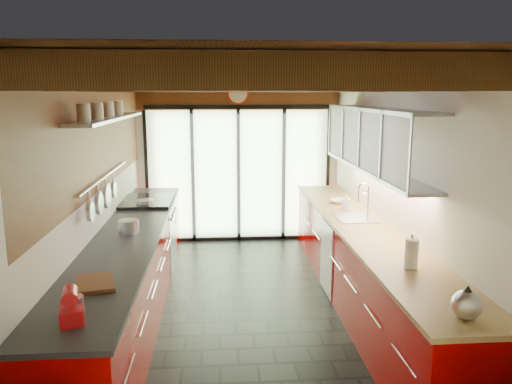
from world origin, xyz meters
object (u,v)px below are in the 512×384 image
at_px(paper_towel, 411,254).
at_px(stand_mixer, 72,307).
at_px(bowl, 339,201).
at_px(kettle, 467,303).
at_px(soap_bottle, 346,202).

bearing_deg(paper_towel, stand_mixer, -163.00).
bearing_deg(bowl, paper_towel, -90.00).
bearing_deg(kettle, soap_bottle, 90.00).
xyz_separation_m(paper_towel, bowl, (0.00, 2.51, -0.10)).
bearing_deg(kettle, stand_mixer, 176.28).
xyz_separation_m(kettle, soap_bottle, (-0.00, 3.08, -0.00)).
bearing_deg(bowl, stand_mixer, -127.67).
bearing_deg(kettle, paper_towel, 90.00).
distance_m(stand_mixer, paper_towel, 2.66).
xyz_separation_m(stand_mixer, kettle, (2.54, -0.17, 0.01)).
height_order(kettle, soap_bottle, kettle).
xyz_separation_m(stand_mixer, bowl, (2.54, 3.29, -0.06)).
bearing_deg(paper_towel, soap_bottle, 90.00).
xyz_separation_m(paper_towel, soap_bottle, (0.00, 2.14, -0.03)).
height_order(paper_towel, soap_bottle, paper_towel).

